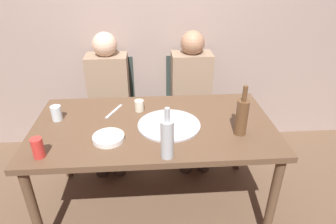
% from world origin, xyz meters
% --- Properties ---
extents(ground_plane, '(8.00, 8.00, 0.00)m').
position_xyz_m(ground_plane, '(0.00, 0.00, 0.00)').
color(ground_plane, brown).
extents(back_wall, '(6.00, 0.10, 2.60)m').
position_xyz_m(back_wall, '(0.00, 0.99, 1.30)').
color(back_wall, gray).
rests_on(back_wall, ground_plane).
extents(dining_table, '(1.63, 0.87, 0.73)m').
position_xyz_m(dining_table, '(0.00, 0.00, 0.65)').
color(dining_table, brown).
rests_on(dining_table, ground_plane).
extents(pizza_tray, '(0.42, 0.42, 0.01)m').
position_xyz_m(pizza_tray, '(0.10, -0.03, 0.73)').
color(pizza_tray, '#ADADB2').
rests_on(pizza_tray, dining_table).
extents(wine_bottle, '(0.08, 0.08, 0.33)m').
position_xyz_m(wine_bottle, '(0.55, -0.16, 0.85)').
color(wine_bottle, brown).
rests_on(wine_bottle, dining_table).
extents(beer_bottle, '(0.07, 0.07, 0.31)m').
position_xyz_m(beer_bottle, '(0.07, -0.37, 0.85)').
color(beer_bottle, '#B2BCC1').
rests_on(beer_bottle, dining_table).
extents(tumbler_near, '(0.07, 0.07, 0.10)m').
position_xyz_m(tumbler_near, '(-0.67, 0.10, 0.78)').
color(tumbler_near, silver).
rests_on(tumbler_near, dining_table).
extents(tumbler_far, '(0.07, 0.07, 0.08)m').
position_xyz_m(tumbler_far, '(-0.10, 0.20, 0.77)').
color(tumbler_far, beige).
rests_on(tumbler_far, dining_table).
extents(soda_can, '(0.07, 0.07, 0.12)m').
position_xyz_m(soda_can, '(-0.66, -0.32, 0.79)').
color(soda_can, red).
rests_on(soda_can, dining_table).
extents(plate_stack, '(0.20, 0.20, 0.03)m').
position_xyz_m(plate_stack, '(-0.28, -0.18, 0.74)').
color(plate_stack, white).
rests_on(plate_stack, dining_table).
extents(table_knife, '(0.11, 0.21, 0.01)m').
position_xyz_m(table_knife, '(-0.28, 0.19, 0.73)').
color(table_knife, '#B7B7BC').
rests_on(table_knife, dining_table).
extents(chair_left, '(0.44, 0.44, 0.90)m').
position_xyz_m(chair_left, '(-0.39, 0.83, 0.51)').
color(chair_left, '#2D3833').
rests_on(chair_left, ground_plane).
extents(chair_right, '(0.44, 0.44, 0.90)m').
position_xyz_m(chair_right, '(0.37, 0.83, 0.51)').
color(chair_right, '#2D3833').
rests_on(chair_right, ground_plane).
extents(guest_in_sweater, '(0.36, 0.56, 1.17)m').
position_xyz_m(guest_in_sweater, '(-0.39, 0.68, 0.64)').
color(guest_in_sweater, '#937A60').
rests_on(guest_in_sweater, ground_plane).
extents(guest_in_beanie, '(0.36, 0.56, 1.17)m').
position_xyz_m(guest_in_beanie, '(0.37, 0.68, 0.64)').
color(guest_in_beanie, '#937A60').
rests_on(guest_in_beanie, ground_plane).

